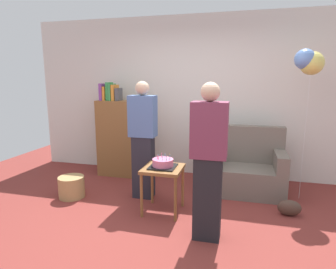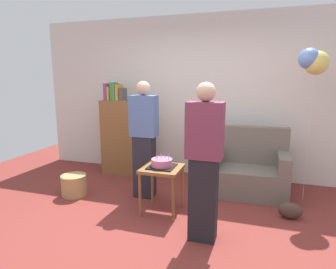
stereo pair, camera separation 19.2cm
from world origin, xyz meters
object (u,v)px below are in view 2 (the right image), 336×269
at_px(person_blowing_candles, 144,139).
at_px(handbag, 290,211).
at_px(balloon_bunch, 314,61).
at_px(bookshelf, 125,136).
at_px(person_holding_cake, 204,163).
at_px(birthday_cake, 162,163).
at_px(side_table, 162,174).
at_px(couch, 248,170).
at_px(wicker_basket, 74,185).

height_order(person_blowing_candles, handbag, person_blowing_candles).
height_order(handbag, balloon_bunch, balloon_bunch).
height_order(bookshelf, person_blowing_candles, person_blowing_candles).
relative_size(bookshelf, person_holding_cake, 0.98).
xyz_separation_m(bookshelf, person_blowing_candles, (0.69, -0.82, 0.15)).
relative_size(birthday_cake, person_holding_cake, 0.20).
relative_size(person_holding_cake, handbag, 5.82).
bearing_deg(side_table, person_blowing_candles, 135.44).
height_order(couch, birthday_cake, couch).
xyz_separation_m(couch, bookshelf, (-2.08, 0.24, 0.34)).
relative_size(couch, bookshelf, 0.69).
distance_m(side_table, person_holding_cake, 0.84).
bearing_deg(side_table, birthday_cake, 17.54).
bearing_deg(bookshelf, person_blowing_candles, -50.03).
distance_m(side_table, person_blowing_candles, 0.65).
bearing_deg(bookshelf, handbag, -19.48).
height_order(person_holding_cake, wicker_basket, person_holding_cake).
xyz_separation_m(birthday_cake, person_blowing_candles, (-0.39, 0.39, 0.20)).
distance_m(person_holding_cake, wicker_basket, 2.18).
bearing_deg(bookshelf, birthday_cake, -48.18).
relative_size(side_table, person_blowing_candles, 0.36).
xyz_separation_m(couch, wicker_basket, (-2.38, -0.86, -0.19)).
height_order(couch, person_holding_cake, person_holding_cake).
bearing_deg(person_holding_cake, couch, -75.84).
bearing_deg(side_table, bookshelf, 131.82).
xyz_separation_m(couch, balloon_bunch, (0.73, -0.03, 1.54)).
bearing_deg(bookshelf, side_table, -48.18).
bearing_deg(bookshelf, person_holding_cake, -44.78).
relative_size(couch, side_table, 1.88).
bearing_deg(person_holding_cake, birthday_cake, -8.29).
bearing_deg(birthday_cake, person_blowing_candles, 135.44).
height_order(birthday_cake, wicker_basket, birthday_cake).
relative_size(person_holding_cake, balloon_bunch, 0.80).
relative_size(side_table, person_holding_cake, 0.36).
relative_size(person_blowing_candles, person_holding_cake, 1.00).
height_order(bookshelf, birthday_cake, bookshelf).
bearing_deg(couch, birthday_cake, -135.93).
bearing_deg(side_table, handbag, 10.48).
bearing_deg(birthday_cake, couch, 44.07).
bearing_deg(handbag, person_holding_cake, -140.71).
bearing_deg(person_blowing_candles, person_holding_cake, -22.84).
relative_size(couch, handbag, 3.93).
relative_size(couch, person_holding_cake, 0.67).
xyz_separation_m(bookshelf, handbag, (2.62, -0.93, -0.58)).
distance_m(bookshelf, handbag, 2.84).
bearing_deg(wicker_basket, person_blowing_candles, 15.82).
bearing_deg(wicker_basket, bookshelf, 74.91).
bearing_deg(handbag, birthday_cake, -169.52).
xyz_separation_m(birthday_cake, person_holding_cake, (0.61, -0.47, 0.20)).
bearing_deg(side_table, couch, 44.07).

